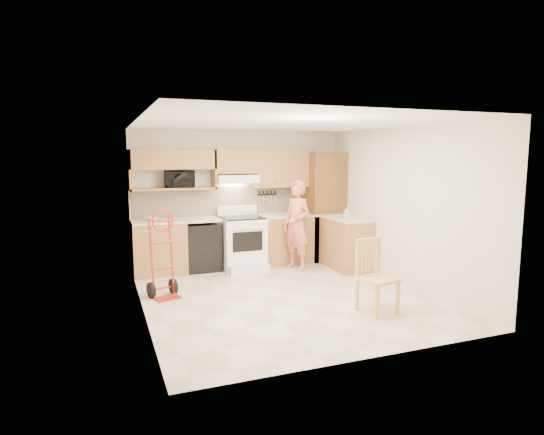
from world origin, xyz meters
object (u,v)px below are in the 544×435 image
range (243,238)px  hand_truck (164,258)px  microwave (179,179)px  person (297,225)px  dining_chair (378,276)px

range → hand_truck: size_ratio=0.96×
range → microwave: bearing=162.8°
range → person: size_ratio=0.69×
microwave → person: bearing=-13.7°
range → hand_truck: bearing=-142.3°
microwave → hand_truck: bearing=-101.0°
microwave → hand_truck: (-0.50, -1.54, -1.05)m
range → dining_chair: size_ratio=1.17×
microwave → range: (1.06, -0.33, -1.08)m
range → person: bearing=-24.8°
microwave → dining_chair: (2.03, -3.17, -1.16)m
range → dining_chair: bearing=-71.3°
microwave → dining_chair: size_ratio=0.55×
microwave → range: microwave is taller
person → dining_chair: bearing=-19.4°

